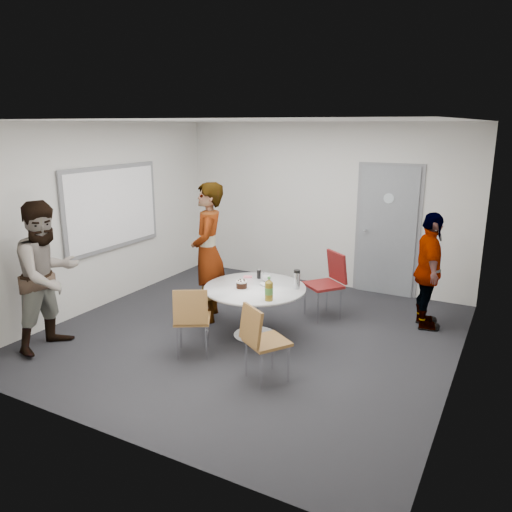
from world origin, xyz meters
The scene contains 15 objects.
floor centered at (0.00, 0.00, 0.00)m, with size 5.00×5.00×0.00m, color black.
ceiling centered at (0.00, 0.00, 2.70)m, with size 5.00×5.00×0.00m, color silver.
wall_back centered at (0.00, 2.50, 1.35)m, with size 5.00×5.00×0.00m, color silver.
wall_left centered at (-2.50, 0.00, 1.35)m, with size 5.00×5.00×0.00m, color silver.
wall_right centered at (2.50, 0.00, 1.35)m, with size 5.00×5.00×0.00m, color silver.
wall_front centered at (0.00, -2.50, 1.35)m, with size 5.00×5.00×0.00m, color silver.
door centered at (1.10, 2.48, 1.03)m, with size 1.02×0.17×2.12m.
whiteboard centered at (-2.46, 0.20, 1.45)m, with size 0.04×1.90×1.25m.
table centered at (0.11, -0.03, 0.58)m, with size 1.29×1.29×0.96m.
chair_near_left centered at (-0.28, -0.89, 0.52)m, with size 0.57×0.59×0.86m.
chair_near_right centered at (0.69, -1.02, 0.52)m, with size 0.57×0.59×0.85m.
chair_far centered at (0.67, 1.08, 0.58)m, with size 0.64×0.65×0.94m.
person_main centered at (-0.78, 0.22, 0.96)m, with size 0.70×0.46×1.92m, color #A5C6EA.
person_left centered at (-1.95, -1.46, 0.91)m, with size 0.88×0.69×1.81m, color white.
person_right centered at (1.95, 1.34, 0.79)m, with size 0.92×0.38×1.57m, color black.
Camera 1 is at (2.94, -5.28, 2.66)m, focal length 35.00 mm.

